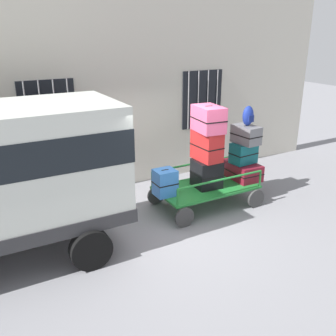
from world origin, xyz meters
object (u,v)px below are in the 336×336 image
object	(u,v)px
suitcase_center_bottom	(242,170)
backpack	(248,116)
suitcase_left_bottom	(165,182)
suitcase_midleft_bottom	(207,173)
luggage_cart	(206,190)
suitcase_midleft_top	(208,119)
suitcase_midleft_middle	(207,146)
suitcase_center_top	(246,135)
suitcase_center_middle	(243,153)

from	to	relation	value
suitcase_center_bottom	backpack	world-z (taller)	backpack
suitcase_left_bottom	suitcase_midleft_bottom	bearing A→B (deg)	-2.10
luggage_cart	suitcase_midleft_top	world-z (taller)	suitcase_midleft_top
suitcase_left_bottom	backpack	xyz separation A→B (m)	(2.04, -0.08, 1.21)
suitcase_midleft_middle	luggage_cart	bearing A→B (deg)	-90.00
suitcase_center_bottom	suitcase_midleft_bottom	bearing A→B (deg)	-177.95
suitcase_center_top	suitcase_center_bottom	bearing A→B (deg)	90.00
suitcase_left_bottom	suitcase_midleft_middle	distance (m)	1.21
suitcase_midleft_top	luggage_cart	bearing A→B (deg)	-90.00
suitcase_left_bottom	backpack	distance (m)	2.37
suitcase_center_top	backpack	world-z (taller)	backpack
suitcase_midleft_middle	suitcase_midleft_bottom	bearing A→B (deg)	-90.00
suitcase_center_bottom	suitcase_center_top	size ratio (longest dim) A/B	1.41
suitcase_midleft_middle	suitcase_center_middle	size ratio (longest dim) A/B	1.16
luggage_cart	suitcase_center_middle	world-z (taller)	suitcase_center_middle
suitcase_center_bottom	backpack	bearing A→B (deg)	-86.49
luggage_cart	suitcase_midleft_bottom	world-z (taller)	suitcase_midleft_bottom
suitcase_midleft_top	suitcase_center_top	world-z (taller)	suitcase_midleft_top
suitcase_midleft_bottom	suitcase_center_middle	size ratio (longest dim) A/B	1.01
suitcase_midleft_bottom	suitcase_center_middle	world-z (taller)	suitcase_center_middle
suitcase_left_bottom	suitcase_center_top	bearing A→B (deg)	-1.73
luggage_cart	suitcase_midleft_middle	distance (m)	1.01
suitcase_center_top	suitcase_midleft_top	bearing A→B (deg)	178.28
suitcase_midleft_top	suitcase_center_bottom	xyz separation A→B (m)	(1.02, 0.03, -1.33)
suitcase_midleft_top	backpack	distance (m)	1.02
luggage_cart	suitcase_center_top	bearing A→B (deg)	-1.59
luggage_cart	backpack	distance (m)	1.87
suitcase_center_bottom	suitcase_center_top	distance (m)	0.87
suitcase_midleft_top	suitcase_left_bottom	bearing A→B (deg)	178.25
suitcase_center_bottom	suitcase_center_middle	world-z (taller)	suitcase_center_middle
suitcase_midleft_top	backpack	xyz separation A→B (m)	(1.02, -0.05, -0.04)
luggage_cart	suitcase_center_top	distance (m)	1.53
suitcase_center_bottom	suitcase_center_middle	size ratio (longest dim) A/B	1.54
suitcase_midleft_bottom	suitcase_center_top	size ratio (longest dim) A/B	0.92
luggage_cart	suitcase_midleft_bottom	xyz separation A→B (m)	(0.00, -0.00, 0.39)
suitcase_midleft_middle	suitcase_center_top	bearing A→B (deg)	-2.90
suitcase_midleft_bottom	backpack	bearing A→B (deg)	-2.63
suitcase_midleft_middle	backpack	bearing A→B (deg)	-4.15
luggage_cart	backpack	bearing A→B (deg)	-2.86
backpack	suitcase_left_bottom	bearing A→B (deg)	177.63
suitcase_left_bottom	luggage_cart	bearing A→B (deg)	-1.88
suitcase_midleft_middle	suitcase_center_top	size ratio (longest dim) A/B	1.06
suitcase_left_bottom	suitcase_midleft_middle	xyz separation A→B (m)	(1.02, -0.01, 0.65)
suitcase_midleft_bottom	backpack	size ratio (longest dim) A/B	1.40
suitcase_midleft_bottom	suitcase_center_middle	xyz separation A→B (m)	(1.02, 0.01, 0.31)
luggage_cart	suitcase_center_top	xyz separation A→B (m)	(1.02, -0.03, 1.14)
suitcase_midleft_middle	backpack	world-z (taller)	backpack
suitcase_midleft_top	suitcase_center_top	size ratio (longest dim) A/B	1.18
suitcase_center_middle	suitcase_midleft_middle	bearing A→B (deg)	179.27
suitcase_center_bottom	suitcase_center_middle	distance (m)	0.43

